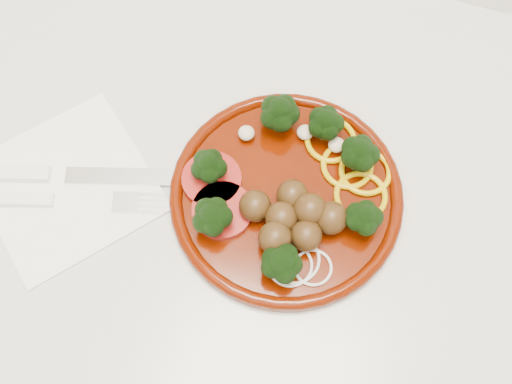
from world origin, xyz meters
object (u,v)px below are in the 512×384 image
(napkin, at_px, (68,186))
(knife, at_px, (44,174))
(fork, at_px, (36,200))
(plate, at_px, (288,193))

(napkin, relative_size, knife, 0.74)
(napkin, relative_size, fork, 0.83)
(plate, distance_m, napkin, 0.23)
(plate, bearing_deg, fork, -161.46)
(napkin, xyz_separation_m, knife, (-0.03, 0.00, 0.01))
(napkin, bearing_deg, plate, 14.06)
(fork, bearing_deg, napkin, 33.31)
(plate, distance_m, fork, 0.26)
(plate, height_order, knife, plate)
(plate, height_order, fork, plate)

